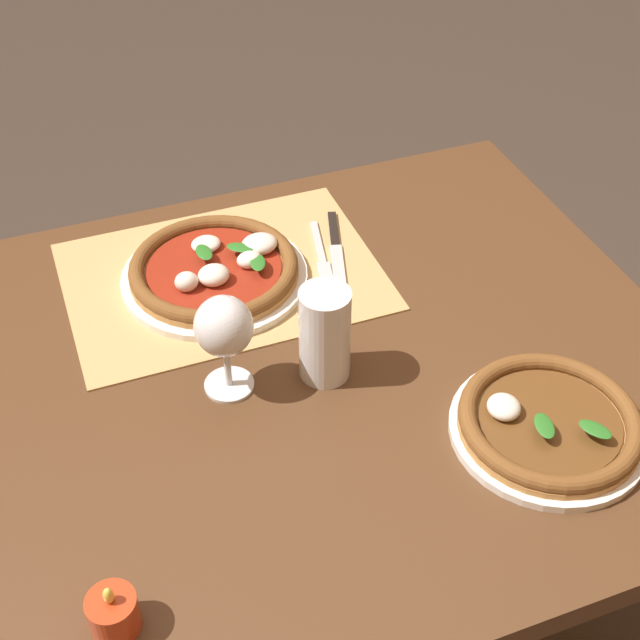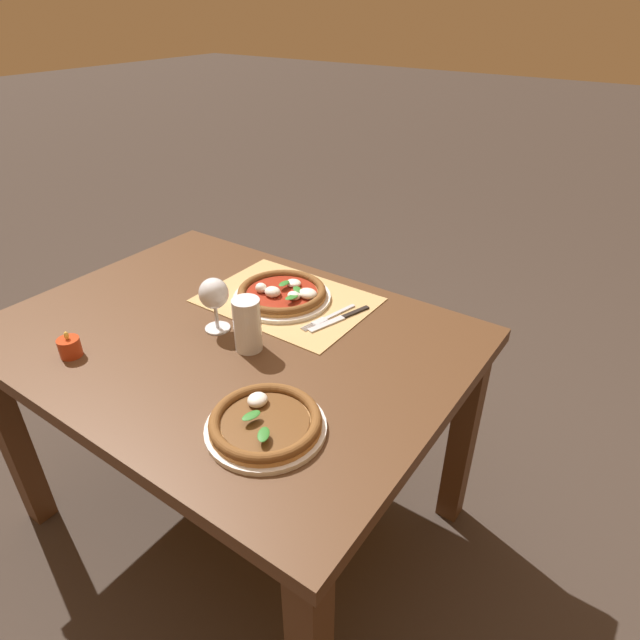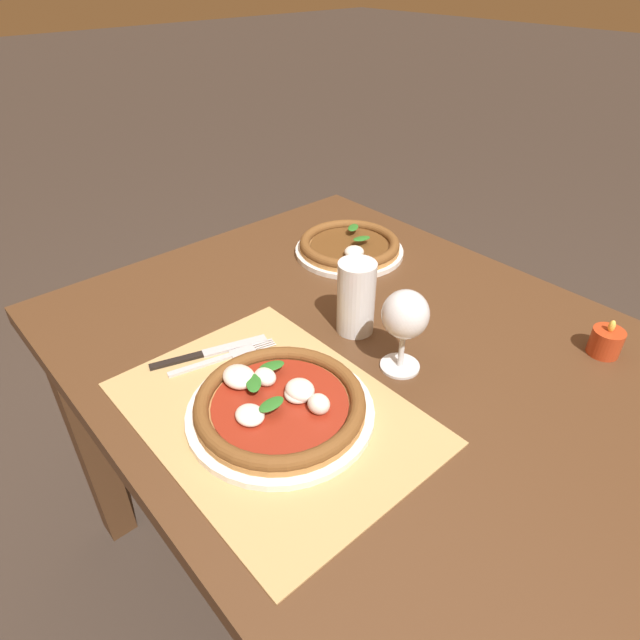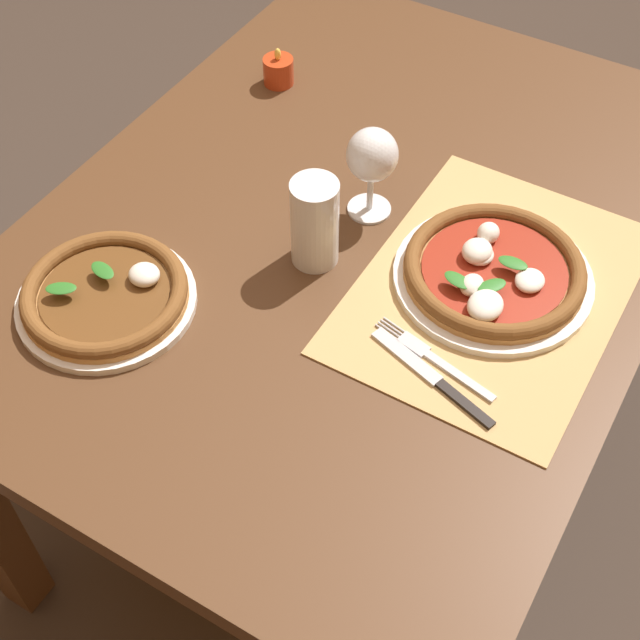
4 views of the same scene
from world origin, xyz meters
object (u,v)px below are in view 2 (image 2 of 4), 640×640
object	(u,v)px
pint_glass	(247,326)
fork	(329,317)
pizza_far	(265,423)
votive_candle	(70,348)
pizza_near	(282,293)
knife	(339,319)
wine_glass	(213,296)

from	to	relation	value
pint_glass	fork	distance (m)	0.27
pizza_far	votive_candle	bearing A→B (deg)	7.38
pizza_far	fork	distance (m)	0.48
pizza_near	pizza_far	xyz separation A→B (m)	(-0.32, 0.46, -0.00)
fork	votive_candle	world-z (taller)	votive_candle
pizza_far	pizza_near	bearing A→B (deg)	-55.15
pint_glass	knife	bearing A→B (deg)	-114.84
pizza_near	fork	size ratio (longest dim) A/B	1.49
knife	pizza_near	bearing A→B (deg)	0.30
pizza_near	wine_glass	world-z (taller)	wine_glass
votive_candle	pizza_far	bearing A→B (deg)	-172.62
wine_glass	pint_glass	xyz separation A→B (m)	(-0.13, 0.02, -0.04)
wine_glass	fork	size ratio (longest dim) A/B	0.78
pizza_far	knife	world-z (taller)	pizza_far
pizza_near	pizza_far	size ratio (longest dim) A/B	1.13
wine_glass	knife	size ratio (longest dim) A/B	0.74
wine_glass	pint_glass	size ratio (longest dim) A/B	1.07
pizza_near	pint_glass	xyz separation A→B (m)	(-0.09, 0.25, 0.05)
knife	wine_glass	bearing A→B (deg)	42.95
wine_glass	fork	distance (m)	0.33
pizza_far	pint_glass	distance (m)	0.32
pint_glass	votive_candle	bearing A→B (deg)	39.16
knife	pizza_far	bearing A→B (deg)	104.10
wine_glass	knife	bearing A→B (deg)	-137.05
fork	knife	distance (m)	0.03
wine_glass	votive_candle	size ratio (longest dim) A/B	2.15
pizza_near	wine_glass	distance (m)	0.25
knife	votive_candle	bearing A→B (deg)	49.00
votive_candle	wine_glass	bearing A→B (deg)	-125.46
pint_glass	votive_candle	size ratio (longest dim) A/B	2.01
fork	votive_candle	size ratio (longest dim) A/B	2.76
pizza_far	pint_glass	world-z (taller)	pint_glass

